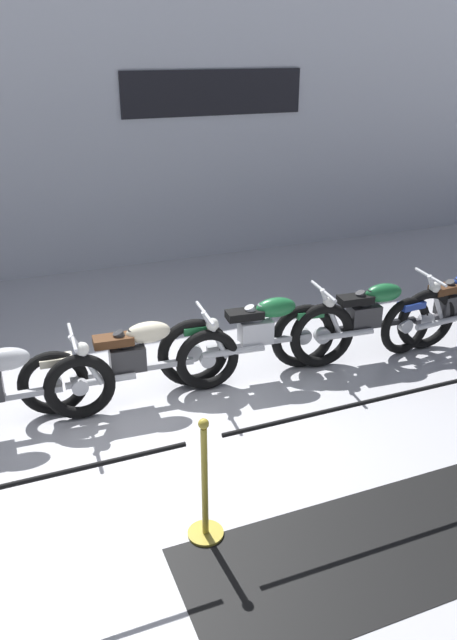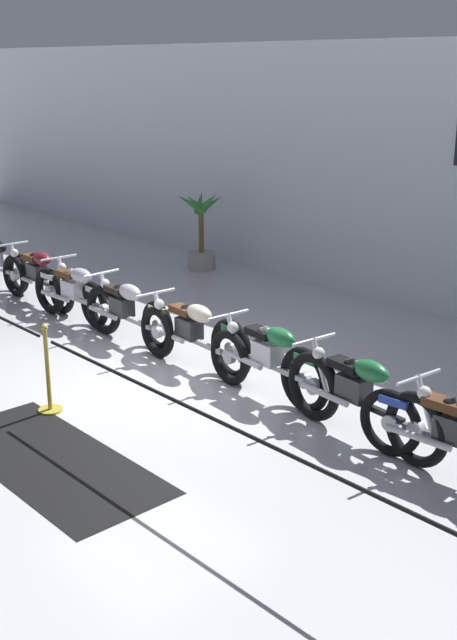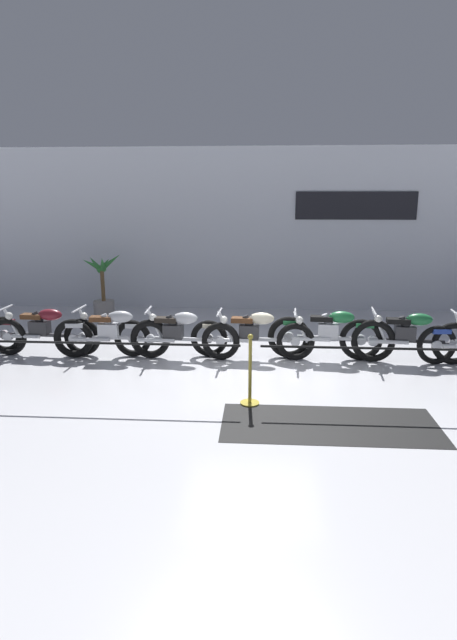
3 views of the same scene
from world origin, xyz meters
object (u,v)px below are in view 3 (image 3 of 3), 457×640
motorcycle_green_5 (331,334)px  stanchion_mid_left (250,381)px  motorcycle_silver_3 (176,334)px  motorcycle_maroon_1 (43,331)px  floor_banner (330,424)px  motorcycle_cream_4 (252,334)px  motorcycle_silver_2 (112,334)px  motorcycle_green_6 (408,337)px  stanchion_far_left (150,352)px  potted_palm_left_of_row (103,288)px

motorcycle_green_5 → stanchion_mid_left: (-1.44, -2.14, -0.13)m
motorcycle_silver_3 → motorcycle_green_5: size_ratio=1.03×
motorcycle_maroon_1 → floor_banner: bearing=-28.6°
motorcycle_green_5 → motorcycle_cream_4: bearing=-179.7°
motorcycle_maroon_1 → motorcycle_silver_3: size_ratio=0.96×
motorcycle_silver_2 → motorcycle_green_6: bearing=0.9°
motorcycle_silver_2 → floor_banner: size_ratio=0.76×
stanchion_far_left → floor_banner: 2.71m
motorcycle_green_6 → floor_banner: size_ratio=0.84×
motorcycle_green_6 → stanchion_mid_left: size_ratio=2.28×
motorcycle_green_5 → stanchion_far_left: size_ratio=0.16×
stanchion_mid_left → motorcycle_green_6: bearing=36.6°
motorcycle_maroon_1 → potted_palm_left_of_row: size_ratio=1.42×
motorcycle_silver_2 → stanchion_mid_left: (2.61, -2.00, -0.11)m
stanchion_mid_left → floor_banner: (1.07, -0.62, -0.35)m
motorcycle_maroon_1 → motorcycle_green_6: bearing=-0.6°
motorcycle_silver_2 → stanchion_far_left: size_ratio=0.16×
stanchion_far_left → motorcycle_silver_2: bearing=120.2°
motorcycle_green_6 → floor_banner: bearing=-122.6°
stanchion_mid_left → floor_banner: bearing=-30.1°
floor_banner → motorcycle_cream_4: bearing=111.1°
motorcycle_maroon_1 → motorcycle_green_6: motorcycle_green_6 is taller
motorcycle_maroon_1 → motorcycle_green_6: 6.80m
potted_palm_left_of_row → motorcycle_green_5: bearing=-33.1°
motorcycle_silver_3 → motorcycle_green_5: bearing=1.9°
potted_palm_left_of_row → floor_banner: size_ratio=0.56×
motorcycle_silver_2 → motorcycle_green_6: 5.41m
motorcycle_silver_2 → stanchion_mid_left: size_ratio=2.07×
motorcycle_silver_2 → motorcycle_cream_4: (2.61, 0.14, -0.00)m
motorcycle_silver_3 → floor_banner: size_ratio=0.83×
motorcycle_silver_3 → motorcycle_green_6: (4.21, 0.03, 0.03)m
motorcycle_silver_3 → floor_banner: 3.68m
stanchion_mid_left → potted_palm_left_of_row: bearing=124.8°
motorcycle_green_5 → stanchion_far_left: (-2.89, -2.14, 0.28)m
motorcycle_silver_3 → potted_palm_left_of_row: potted_palm_left_of_row is taller
motorcycle_cream_4 → floor_banner: motorcycle_cream_4 is taller
motorcycle_silver_3 → stanchion_far_left: bearing=-91.1°
potted_palm_left_of_row → stanchion_mid_left: 6.87m
motorcycle_green_6 → potted_palm_left_of_row: bearing=152.1°
motorcycle_cream_4 → motorcycle_green_5: 1.45m
motorcycle_maroon_1 → floor_banner: 5.79m
motorcycle_cream_4 → motorcycle_green_5: (1.45, 0.01, 0.03)m
motorcycle_green_5 → floor_banner: motorcycle_green_5 is taller
motorcycle_silver_3 → motorcycle_green_5: (2.85, 0.09, 0.03)m
motorcycle_silver_2 → floor_banner: motorcycle_silver_2 is taller
motorcycle_cream_4 → floor_banner: size_ratio=0.81×
motorcycle_silver_2 → motorcycle_silver_3: motorcycle_silver_2 is taller
motorcycle_maroon_1 → motorcycle_silver_2: motorcycle_silver_2 is taller
motorcycle_green_5 → stanchion_far_left: stanchion_far_left is taller
motorcycle_green_6 → potted_palm_left_of_row: 7.61m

